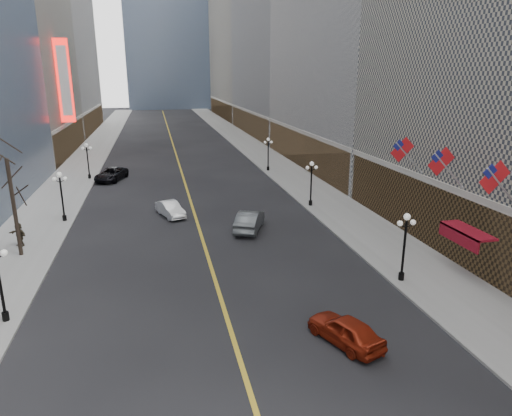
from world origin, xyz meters
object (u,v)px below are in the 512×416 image
streetlamp_east_1 (405,240)px  car_sb_mid (345,330)px  car_sb_far (250,220)px  streetlamp_west_3 (88,157)px  car_nb_mid (170,209)px  streetlamp_west_2 (61,191)px  streetlamp_east_3 (268,151)px  car_nb_far (111,174)px  streetlamp_east_2 (311,179)px

streetlamp_east_1 → car_sb_mid: size_ratio=1.05×
car_sb_far → car_sb_mid: bearing=116.2°
streetlamp_west_3 → car_nb_mid: streetlamp_west_3 is taller
streetlamp_east_1 → streetlamp_west_2: same height
streetlamp_east_3 → car_nb_far: (-20.80, -1.22, -2.10)m
streetlamp_east_1 → streetlamp_east_3: bearing=90.0°
streetlamp_east_2 → streetlamp_west_3: bearing=142.7°
streetlamp_east_1 → car_sb_mid: streetlamp_east_1 is taller
streetlamp_west_2 → car_sb_far: bearing=-19.7°
streetlamp_west_3 → streetlamp_west_2: bearing=-90.0°
car_nb_far → car_nb_mid: bearing=-49.9°
car_nb_far → streetlamp_east_3: bearing=21.9°
streetlamp_east_2 → car_nb_mid: streetlamp_east_2 is taller
streetlamp_east_2 → car_nb_mid: bearing=-178.9°
streetlamp_west_3 → car_nb_mid: (9.53, -18.27, -2.20)m
streetlamp_west_2 → streetlamp_east_3: bearing=37.3°
streetlamp_east_3 → car_sb_mid: size_ratio=1.05×
car_sb_mid → car_nb_mid: bearing=-94.5°
streetlamp_west_2 → car_sb_mid: (17.23, -23.78, -2.17)m
streetlamp_west_3 → car_sb_mid: bearing=-67.6°
streetlamp_east_3 → car_nb_mid: streetlamp_east_3 is taller
streetlamp_east_2 → streetlamp_west_3: same height
streetlamp_east_1 → car_nb_far: (-20.80, 34.78, -2.10)m
streetlamp_east_3 → streetlamp_east_2: bearing=-90.0°
streetlamp_east_3 → streetlamp_west_3: size_ratio=1.00×
streetlamp_east_1 → streetlamp_east_2: size_ratio=1.00×
car_nb_mid → streetlamp_west_2: bearing=158.7°
streetlamp_west_2 → car_sb_mid: size_ratio=1.05×
streetlamp_east_3 → car_sb_mid: 42.32m
streetlamp_east_1 → streetlamp_west_3: same height
streetlamp_east_2 → streetlamp_west_2: (-23.60, 0.00, 0.00)m
car_sb_mid → car_sb_far: car_sb_far is taller
streetlamp_west_3 → car_sb_far: streetlamp_west_3 is taller
streetlamp_east_2 → streetlamp_west_2: size_ratio=1.00×
car_nb_mid → car_nb_far: bearing=91.8°
streetlamp_east_2 → car_sb_mid: streetlamp_east_2 is taller
streetlamp_west_3 → car_sb_far: size_ratio=0.86×
car_nb_mid → car_nb_far: car_nb_far is taller
car_sb_mid → car_sb_far: (-1.17, 18.02, 0.13)m
car_sb_far → car_nb_far: bearing=-37.0°
car_nb_far → streetlamp_west_3: bearing=175.1°
streetlamp_east_3 → car_nb_mid: size_ratio=1.06×
streetlamp_west_3 → car_sb_far: (16.06, -23.76, -2.04)m
streetlamp_east_2 → car_nb_far: size_ratio=0.78×
streetlamp_east_1 → streetlamp_west_3: 43.05m
streetlamp_west_2 → car_nb_mid: streetlamp_west_2 is taller
streetlamp_east_1 → streetlamp_west_2: (-23.60, 18.00, 0.00)m
streetlamp_east_1 → streetlamp_west_2: 29.68m
streetlamp_east_1 → streetlamp_east_2: (0.00, 18.00, 0.00)m
streetlamp_west_2 → streetlamp_west_3: same height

